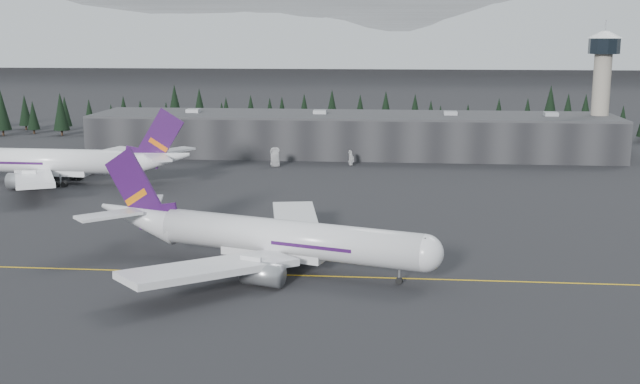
# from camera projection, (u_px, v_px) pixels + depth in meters

# --- Properties ---
(ground) EXTENTS (1400.00, 1400.00, 0.00)m
(ground) POSITION_uv_depth(u_px,v_px,m) (308.00, 272.00, 127.50)
(ground) COLOR black
(ground) RESTS_ON ground
(taxiline) EXTENTS (400.00, 0.40, 0.02)m
(taxiline) POSITION_uv_depth(u_px,v_px,m) (307.00, 276.00, 125.55)
(taxiline) COLOR gold
(taxiline) RESTS_ON ground
(terminal) EXTENTS (160.00, 30.00, 12.60)m
(terminal) POSITION_uv_depth(u_px,v_px,m) (352.00, 134.00, 248.27)
(terminal) COLOR black
(terminal) RESTS_ON ground
(control_tower) EXTENTS (10.00, 10.00, 37.70)m
(control_tower) POSITION_uv_depth(u_px,v_px,m) (602.00, 79.00, 240.86)
(control_tower) COLOR gray
(control_tower) RESTS_ON ground
(treeline) EXTENTS (360.00, 20.00, 15.00)m
(treeline) POSITION_uv_depth(u_px,v_px,m) (358.00, 118.00, 284.14)
(treeline) COLOR black
(treeline) RESTS_ON ground
(mountain_ridge) EXTENTS (4400.00, 900.00, 420.00)m
(mountain_ridge) POSITION_uv_depth(u_px,v_px,m) (387.00, 59.00, 1103.53)
(mountain_ridge) COLOR white
(mountain_ridge) RESTS_ON ground
(jet_main) EXTENTS (60.34, 54.45, 18.20)m
(jet_main) POSITION_uv_depth(u_px,v_px,m) (260.00, 236.00, 129.56)
(jet_main) COLOR silver
(jet_main) RESTS_ON ground
(jet_parked) EXTENTS (65.85, 60.75, 19.35)m
(jet_parked) POSITION_uv_depth(u_px,v_px,m) (63.00, 162.00, 201.01)
(jet_parked) COLOR white
(jet_parked) RESTS_ON ground
(gse_vehicle_a) EXTENTS (2.99, 5.78, 1.56)m
(gse_vehicle_a) POSITION_uv_depth(u_px,v_px,m) (275.00, 164.00, 226.30)
(gse_vehicle_a) COLOR silver
(gse_vehicle_a) RESTS_ON ground
(gse_vehicle_b) EXTENTS (4.73, 2.73, 1.52)m
(gse_vehicle_b) POSITION_uv_depth(u_px,v_px,m) (351.00, 163.00, 228.59)
(gse_vehicle_b) COLOR silver
(gse_vehicle_b) RESTS_ON ground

